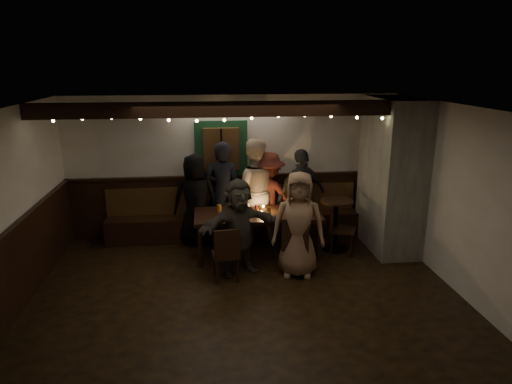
{
  "coord_description": "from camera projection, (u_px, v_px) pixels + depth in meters",
  "views": [
    {
      "loc": [
        -0.51,
        -5.72,
        3.15
      ],
      "look_at": [
        0.34,
        1.6,
        1.05
      ],
      "focal_mm": 32.0,
      "sensor_mm": 36.0,
      "label": 1
    }
  ],
  "objects": [
    {
      "name": "person_e",
      "position": [
        302.0,
        195.0,
        8.25
      ],
      "size": [
        1.07,
        0.76,
        1.68
      ],
      "primitive_type": "imported",
      "rotation": [
        0.0,
        0.0,
        3.54
      ],
      "color": "#2D2D2D",
      "rests_on": "ground"
    },
    {
      "name": "chair_end",
      "position": [
        338.0,
        225.0,
        7.71
      ],
      "size": [
        0.52,
        0.52,
        0.89
      ],
      "color": "black",
      "rests_on": "ground"
    },
    {
      "name": "chair_near_left",
      "position": [
        226.0,
        252.0,
        6.68
      ],
      "size": [
        0.42,
        0.42,
        0.85
      ],
      "color": "black",
      "rests_on": "ground"
    },
    {
      "name": "person_c",
      "position": [
        253.0,
        191.0,
        8.14
      ],
      "size": [
        0.94,
        0.75,
        1.87
      ],
      "primitive_type": "imported",
      "rotation": [
        0.0,
        0.0,
        3.1
      ],
      "color": "beige",
      "rests_on": "ground"
    },
    {
      "name": "high_top",
      "position": [
        336.0,
        218.0,
        7.84
      ],
      "size": [
        0.56,
        0.56,
        0.89
      ],
      "color": "black",
      "rests_on": "ground"
    },
    {
      "name": "dining_table",
      "position": [
        257.0,
        217.0,
        7.57
      ],
      "size": [
        2.08,
        0.89,
        0.9
      ],
      "color": "black",
      "rests_on": "ground"
    },
    {
      "name": "person_g",
      "position": [
        298.0,
        225.0,
        6.82
      ],
      "size": [
        0.88,
        0.66,
        1.62
      ],
      "primitive_type": "imported",
      "rotation": [
        0.0,
        0.0,
        -0.2
      ],
      "color": "#9D7659",
      "rests_on": "ground"
    },
    {
      "name": "person_f",
      "position": [
        239.0,
        227.0,
        6.89
      ],
      "size": [
        1.46,
        0.87,
        1.5
      ],
      "primitive_type": "imported",
      "rotation": [
        0.0,
        0.0,
        0.33
      ],
      "color": "#403A30",
      "rests_on": "ground"
    },
    {
      "name": "person_d",
      "position": [
        268.0,
        197.0,
        8.23
      ],
      "size": [
        1.21,
        0.98,
        1.63
      ],
      "primitive_type": "imported",
      "rotation": [
        0.0,
        0.0,
        2.73
      ],
      "color": "#5B241B",
      "rests_on": "ground"
    },
    {
      "name": "person_b",
      "position": [
        223.0,
        192.0,
        8.13
      ],
      "size": [
        0.76,
        0.61,
        1.84
      ],
      "primitive_type": "imported",
      "rotation": [
        0.0,
        0.0,
        2.86
      ],
      "color": "black",
      "rests_on": "ground"
    },
    {
      "name": "person_a",
      "position": [
        196.0,
        200.0,
        8.05
      ],
      "size": [
        0.81,
        0.54,
        1.63
      ],
      "primitive_type": "imported",
      "rotation": [
        0.0,
        0.0,
        3.16
      ],
      "color": "black",
      "rests_on": "ground"
    },
    {
      "name": "room",
      "position": [
        301.0,
        192.0,
        7.56
      ],
      "size": [
        6.02,
        5.01,
        2.62
      ],
      "color": "black",
      "rests_on": "ground"
    },
    {
      "name": "chair_near_right",
      "position": [
        296.0,
        243.0,
        6.92
      ],
      "size": [
        0.52,
        0.52,
        0.9
      ],
      "color": "black",
      "rests_on": "ground"
    }
  ]
}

